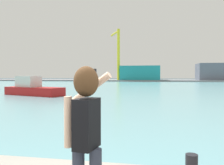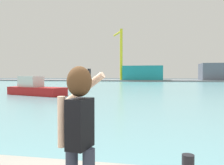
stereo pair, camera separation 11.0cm
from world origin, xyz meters
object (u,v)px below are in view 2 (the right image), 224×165
at_px(person_photographer, 79,126).
at_px(warehouse_right, 220,72).
at_px(port_crane, 120,50).
at_px(warehouse_left, 144,73).
at_px(boat_moored, 35,89).

bearing_deg(person_photographer, warehouse_right, -4.34).
bearing_deg(port_crane, warehouse_right, 6.56).
xyz_separation_m(person_photographer, port_crane, (-13.78, 85.83, 9.87)).
distance_m(warehouse_left, warehouse_right, 27.23).
relative_size(boat_moored, port_crane, 0.42).
height_order(boat_moored, warehouse_left, warehouse_left).
distance_m(boat_moored, port_crane, 63.76).
bearing_deg(warehouse_left, person_photographer, -86.47).
xyz_separation_m(person_photographer, warehouse_right, (21.73, 89.91, 1.73)).
bearing_deg(warehouse_left, warehouse_right, 2.27).
xyz_separation_m(warehouse_right, port_crane, (-35.51, -4.09, 8.14)).
bearing_deg(boat_moored, warehouse_right, 81.51).
bearing_deg(port_crane, boat_moored, -89.60).
height_order(warehouse_left, port_crane, port_crane).
relative_size(boat_moored, warehouse_right, 0.57).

